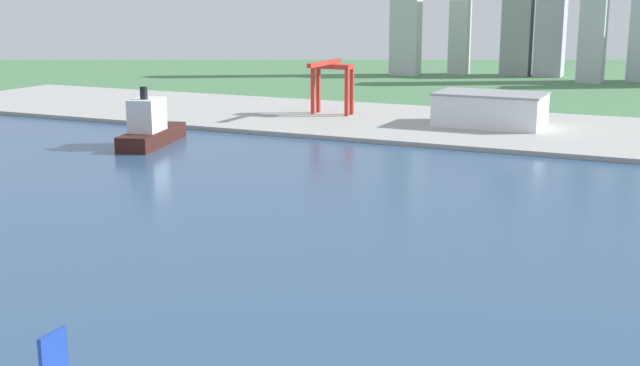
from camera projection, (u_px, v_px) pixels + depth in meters
ground_plane at (447, 213)px, 295.25m from camera, size 2400.00×2400.00×0.00m
water_bay at (388, 260)px, 242.05m from camera, size 840.00×360.00×0.15m
industrial_pier at (543, 132)px, 463.36m from camera, size 840.00×140.00×2.50m
cargo_ship at (150, 128)px, 425.46m from camera, size 29.02×59.24×30.69m
port_crane_red at (331, 75)px, 515.39m from camera, size 25.35×45.50×33.86m
warehouse_main at (490, 109)px, 474.08m from camera, size 60.46×37.41×18.93m
distant_skyline at (560, 15)px, 756.94m from camera, size 297.96×65.54×147.84m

